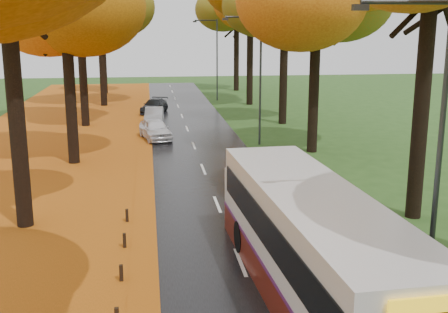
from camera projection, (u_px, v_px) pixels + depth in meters
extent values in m
cube|color=black|center=(201.00, 165.00, 30.41)|extent=(6.50, 90.00, 0.04)
cube|color=silver|center=(201.00, 165.00, 30.40)|extent=(0.12, 90.00, 0.01)
cube|color=#8E490C|center=(30.00, 171.00, 29.23)|extent=(12.00, 90.00, 0.02)
cube|color=#C25A13|center=(145.00, 166.00, 30.00)|extent=(0.90, 90.00, 0.01)
cylinder|color=black|center=(16.00, 106.00, 20.19)|extent=(0.60, 0.60, 9.15)
cylinder|color=black|center=(70.00, 90.00, 30.05)|extent=(0.60, 0.60, 8.00)
cylinder|color=black|center=(83.00, 69.00, 41.48)|extent=(0.60, 0.60, 8.58)
cylinder|color=black|center=(102.00, 57.00, 52.11)|extent=(0.60, 0.60, 9.15)
cylinder|color=black|center=(104.00, 57.00, 61.81)|extent=(0.60, 0.60, 8.00)
ellipsoid|color=orange|center=(101.00, 10.00, 60.68)|extent=(8.00, 8.00, 6.24)
cylinder|color=black|center=(422.00, 101.00, 21.18)|extent=(0.60, 0.60, 9.22)
cylinder|color=black|center=(314.00, 83.00, 32.80)|extent=(0.60, 0.60, 8.19)
cylinder|color=black|center=(284.00, 67.00, 42.47)|extent=(0.60, 0.60, 8.70)
cylinder|color=black|center=(250.00, 56.00, 52.95)|extent=(0.60, 0.60, 9.22)
cylinder|color=black|center=(236.00, 55.00, 64.72)|extent=(0.60, 0.60, 8.19)
ellipsoid|color=#C0720E|center=(237.00, 9.00, 63.56)|extent=(8.20, 8.20, 6.40)
cube|color=black|center=(121.00, 273.00, 16.55)|extent=(0.11, 0.11, 0.52)
cube|color=black|center=(125.00, 241.00, 19.06)|extent=(0.11, 0.11, 0.52)
cube|color=black|center=(127.00, 216.00, 21.57)|extent=(0.11, 0.11, 0.52)
cylinder|color=#333538|center=(438.00, 168.00, 13.65)|extent=(0.14, 0.14, 8.00)
cylinder|color=#333538|center=(407.00, 2.00, 12.62)|extent=(2.20, 0.11, 0.11)
cube|color=#333538|center=(360.00, 7.00, 12.50)|extent=(0.35, 0.18, 0.14)
cylinder|color=#333538|center=(260.00, 82.00, 34.88)|extent=(0.14, 0.14, 8.00)
cylinder|color=#333538|center=(243.00, 17.00, 33.85)|extent=(2.20, 0.11, 0.11)
cube|color=#333538|center=(225.00, 19.00, 33.73)|extent=(0.35, 0.18, 0.14)
cylinder|color=#333538|center=(217.00, 60.00, 56.11)|extent=(0.14, 0.14, 8.00)
cylinder|color=#333538|center=(206.00, 20.00, 55.08)|extent=(2.20, 0.11, 0.11)
cube|color=#333538|center=(195.00, 22.00, 54.96)|extent=(0.35, 0.18, 0.14)
cube|color=#59160D|center=(310.00, 281.00, 15.47)|extent=(3.20, 11.70, 0.95)
cube|color=silver|center=(312.00, 242.00, 15.21)|extent=(3.20, 11.70, 1.37)
cube|color=silver|center=(313.00, 205.00, 14.97)|extent=(3.14, 11.47, 0.74)
cube|color=#571C64|center=(311.00, 263.00, 15.35)|extent=(3.22, 11.72, 0.13)
cube|color=black|center=(312.00, 227.00, 15.11)|extent=(3.19, 10.78, 0.90)
cube|color=yellow|center=(428.00, 305.00, 9.43)|extent=(1.45, 0.13, 0.29)
cylinder|color=black|center=(241.00, 237.00, 18.57)|extent=(0.35, 1.07, 1.05)
cylinder|color=black|center=(310.00, 232.00, 19.00)|extent=(0.35, 1.07, 1.05)
imported|color=white|center=(155.00, 129.00, 37.10)|extent=(2.42, 4.23, 1.36)
imported|color=#95969C|center=(154.00, 116.00, 42.78)|extent=(1.57, 3.90, 1.26)
imported|color=black|center=(154.00, 106.00, 48.40)|extent=(2.77, 4.40, 1.19)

